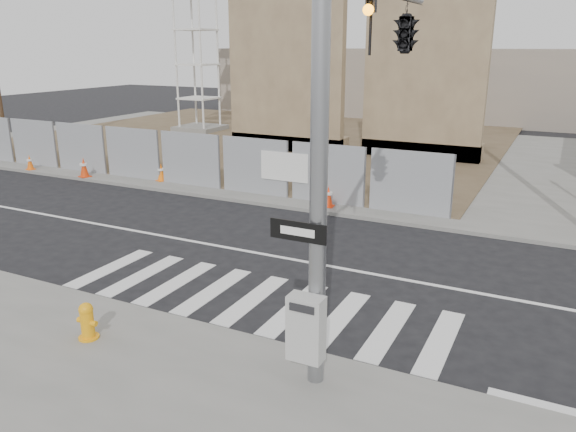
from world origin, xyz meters
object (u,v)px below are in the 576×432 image
at_px(traffic_cone_a, 30,162).
at_px(traffic_cone_b, 84,167).
at_px(fire_hydrant, 87,321).
at_px(traffic_cone_c, 161,172).
at_px(traffic_cone_d, 328,197).
at_px(signal_pole, 382,72).

height_order(traffic_cone_a, traffic_cone_b, traffic_cone_b).
relative_size(fire_hydrant, traffic_cone_b, 0.88).
bearing_deg(traffic_cone_a, traffic_cone_b, -0.00).
bearing_deg(traffic_cone_c, fire_hydrant, -57.30).
relative_size(fire_hydrant, traffic_cone_a, 1.09).
bearing_deg(traffic_cone_d, signal_pole, -60.97).
distance_m(signal_pole, traffic_cone_b, 16.10).
relative_size(signal_pole, traffic_cone_d, 9.99).
bearing_deg(traffic_cone_b, fire_hydrant, -44.07).
bearing_deg(signal_pole, traffic_cone_a, 160.15).
bearing_deg(traffic_cone_d, traffic_cone_c, 176.05).
bearing_deg(signal_pole, traffic_cone_c, 147.03).
bearing_deg(traffic_cone_b, traffic_cone_c, 14.81).
relative_size(fire_hydrant, traffic_cone_c, 1.00).
bearing_deg(fire_hydrant, traffic_cone_d, 79.48).
xyz_separation_m(traffic_cone_a, traffic_cone_b, (3.15, -0.00, 0.08)).
distance_m(signal_pole, traffic_cone_c, 13.78).
distance_m(signal_pole, fire_hydrant, 6.93).
bearing_deg(signal_pole, fire_hydrant, -141.16).
distance_m(traffic_cone_a, traffic_cone_d, 13.68).
xyz_separation_m(traffic_cone_c, traffic_cone_d, (7.30, -0.50, -0.00)).
xyz_separation_m(signal_pole, fire_hydrant, (-4.22, -3.40, -4.32)).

